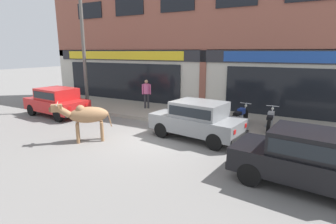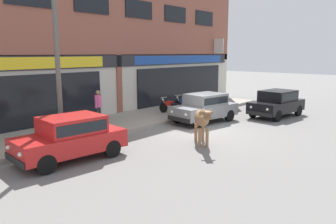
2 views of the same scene
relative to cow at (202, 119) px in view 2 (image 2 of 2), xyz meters
name	(u,v)px [view 2 (image 2 of 2)]	position (x,y,z in m)	size (l,w,h in m)	color
ground_plane	(203,131)	(1.85, 1.22, -1.01)	(90.00, 90.00, 0.00)	slate
sidewalk	(142,118)	(1.85, 5.19, -0.92)	(19.00, 3.54, 0.18)	gray
shop_building	(114,30)	(1.86, 7.22, 3.74)	(23.00, 1.40, 9.89)	#8E5142
cow	(202,119)	(0.00, 0.00, 0.00)	(1.67, 1.68, 1.61)	#936B47
car_0	(277,102)	(7.31, 0.10, -0.19)	(3.74, 1.98, 1.46)	black
car_1	(71,136)	(-4.34, 2.18, -0.19)	(3.71, 1.90, 1.46)	black
car_3	(205,106)	(3.48, 2.28, -0.19)	(3.76, 2.07, 1.46)	black
motorcycle_0	(171,107)	(3.38, 4.42, -0.44)	(0.52, 1.81, 0.88)	black
motorcycle_1	(185,104)	(4.59, 4.41, -0.44)	(0.57, 1.81, 0.88)	black
motorcycle_2	(199,102)	(5.85, 4.34, -0.44)	(0.52, 1.81, 0.88)	black
pedestrian	(98,103)	(-0.83, 5.32, 0.15)	(0.46, 0.32, 1.60)	#2D2D33
utility_pole	(57,55)	(-3.75, 3.72, 2.40)	(0.18, 0.18, 6.46)	#595651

